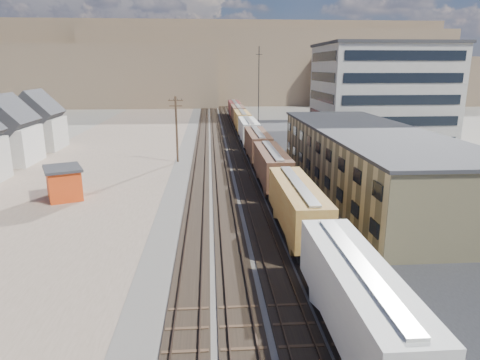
{
  "coord_description": "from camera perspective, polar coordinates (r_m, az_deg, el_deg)",
  "views": [
    {
      "loc": [
        -3.56,
        -22.96,
        14.16
      ],
      "look_at": [
        -0.52,
        19.21,
        3.0
      ],
      "focal_mm": 32.0,
      "sensor_mm": 36.0,
      "label": 1
    }
  ],
  "objects": [
    {
      "name": "ballast_bed",
      "position": [
        74.4,
        -1.31,
        3.83
      ],
      "size": [
        18.0,
        200.0,
        0.06
      ],
      "primitive_type": "cube",
      "color": "#4C4742",
      "rests_on": "ground"
    },
    {
      "name": "radio_mast",
      "position": [
        83.66,
        2.5,
        11.32
      ],
      "size": [
        1.2,
        0.16,
        18.0
      ],
      "color": "black",
      "rests_on": "ground"
    },
    {
      "name": "ground",
      "position": [
        27.2,
        4.19,
        -16.62
      ],
      "size": [
        300.0,
        300.0,
        0.0
      ],
      "primitive_type": "plane",
      "color": "#6B6356",
      "rests_on": "ground"
    },
    {
      "name": "office_tower",
      "position": [
        84.18,
        18.2,
        10.73
      ],
      "size": [
        22.6,
        18.6,
        18.45
      ],
      "color": "#9E998E",
      "rests_on": "ground"
    },
    {
      "name": "hills_north",
      "position": [
        190.91,
        -3.11,
        14.75
      ],
      "size": [
        265.0,
        80.0,
        32.0
      ],
      "color": "brown",
      "rests_on": "ground"
    },
    {
      "name": "rail_tracks",
      "position": [
        74.36,
        -1.73,
        3.89
      ],
      "size": [
        11.4,
        200.0,
        0.24
      ],
      "color": "black",
      "rests_on": "ground"
    },
    {
      "name": "utility_pole_north",
      "position": [
        65.74,
        -8.45,
        6.88
      ],
      "size": [
        2.2,
        0.32,
        10.0
      ],
      "color": "#382619",
      "rests_on": "ground"
    },
    {
      "name": "warehouse",
      "position": [
        52.48,
        16.68,
        2.61
      ],
      "size": [
        12.4,
        40.4,
        7.25
      ],
      "color": "tan",
      "rests_on": "ground"
    },
    {
      "name": "asphalt_lot",
      "position": [
        64.9,
        19.19,
        1.37
      ],
      "size": [
        26.0,
        120.0,
        0.04
      ],
      "primitive_type": "cube",
      "color": "#232326",
      "rests_on": "ground"
    },
    {
      "name": "parked_car_far",
      "position": [
        81.22,
        20.43,
        4.31
      ],
      "size": [
        1.75,
        4.13,
        1.39
      ],
      "primitive_type": "imported",
      "rotation": [
        0.0,
        0.0,
        -0.03
      ],
      "color": "white",
      "rests_on": "ground"
    },
    {
      "name": "freight_train",
      "position": [
        73.48,
        1.69,
        5.88
      ],
      "size": [
        3.0,
        119.74,
        4.46
      ],
      "color": "black",
      "rests_on": "ground"
    },
    {
      "name": "maintenance_shed",
      "position": [
        51.15,
        -22.43,
        -0.3
      ],
      "size": [
        5.4,
        5.98,
        3.58
      ],
      "color": "red",
      "rests_on": "ground"
    },
    {
      "name": "dirt_yard",
      "position": [
        66.58,
        -18.32,
        1.76
      ],
      "size": [
        24.0,
        180.0,
        0.03
      ],
      "primitive_type": "cube",
      "color": "#746150",
      "rests_on": "ground"
    },
    {
      "name": "parked_car_blue",
      "position": [
        70.94,
        21.48,
        2.79
      ],
      "size": [
        5.0,
        4.95,
        1.34
      ],
      "primitive_type": "imported",
      "rotation": [
        0.0,
        0.0,
        0.8
      ],
      "color": "navy",
      "rests_on": "ground"
    }
  ]
}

